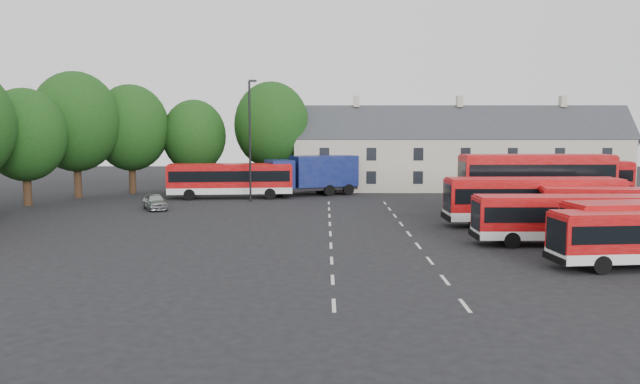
{
  "coord_description": "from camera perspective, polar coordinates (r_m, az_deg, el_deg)",
  "views": [
    {
      "loc": [
        -0.34,
        -37.18,
        6.79
      ],
      "look_at": [
        -0.69,
        6.5,
        2.2
      ],
      "focal_mm": 35.0,
      "sensor_mm": 36.0,
      "label": 1
    }
  ],
  "objects": [
    {
      "name": "lane_markings",
      "position": [
        39.86,
        4.55,
        -3.82
      ],
      "size": [
        5.15,
        33.8,
        0.01
      ],
      "color": "beige",
      "rests_on": "ground"
    },
    {
      "name": "ground",
      "position": [
        37.79,
        0.98,
        -4.35
      ],
      "size": [
        140.0,
        140.0,
        0.0
      ],
      "primitive_type": "plane",
      "color": "black",
      "rests_on": "ground"
    },
    {
      "name": "treeline",
      "position": [
        60.11,
        -19.47,
        5.56
      ],
      "size": [
        29.92,
        32.59,
        12.01
      ],
      "color": "black",
      "rests_on": "ground"
    },
    {
      "name": "silver_car",
      "position": [
        52.97,
        -14.87,
        -0.85
      ],
      "size": [
        3.06,
        4.15,
        1.31
      ],
      "primitive_type": "imported",
      "rotation": [
        0.0,
        0.0,
        0.45
      ],
      "color": "#9DA1A5",
      "rests_on": "ground"
    },
    {
      "name": "bus_row_d",
      "position": [
        43.98,
        26.12,
        -1.19
      ],
      "size": [
        10.57,
        3.93,
        2.92
      ],
      "rotation": [
        0.0,
        0.0,
        -0.16
      ],
      "color": "silver",
      "rests_on": "ground"
    },
    {
      "name": "box_truck",
      "position": [
        61.7,
        -0.62,
        1.73
      ],
      "size": [
        9.33,
        6.0,
        3.91
      ],
      "rotation": [
        0.0,
        0.0,
        0.39
      ],
      "color": "black",
      "rests_on": "ground"
    },
    {
      "name": "bus_row_c",
      "position": [
        38.41,
        21.34,
        -2.01
      ],
      "size": [
        10.11,
        2.47,
        2.85
      ],
      "rotation": [
        0.0,
        0.0,
        0.01
      ],
      "color": "silver",
      "rests_on": "ground"
    },
    {
      "name": "bus_row_e",
      "position": [
        44.73,
        18.9,
        -0.48
      ],
      "size": [
        11.81,
        3.02,
        3.32
      ],
      "rotation": [
        0.0,
        0.0,
        0.03
      ],
      "color": "silver",
      "rests_on": "ground"
    },
    {
      "name": "bus_north",
      "position": [
        59.58,
        -8.2,
        1.3
      ],
      "size": [
        11.83,
        3.81,
        3.29
      ],
      "rotation": [
        0.0,
        0.0,
        0.1
      ],
      "color": "silver",
      "rests_on": "ground"
    },
    {
      "name": "terrace_houses",
      "position": [
        68.75,
        12.52,
        3.42
      ],
      "size": [
        35.7,
        7.13,
        10.06
      ],
      "color": "beige",
      "rests_on": "ground"
    },
    {
      "name": "bus_dd_south",
      "position": [
        50.19,
        19.14,
        0.95
      ],
      "size": [
        11.52,
        3.09,
        4.68
      ],
      "rotation": [
        0.0,
        0.0,
        0.04
      ],
      "color": "silver",
      "rests_on": "ground"
    },
    {
      "name": "bus_dd_north",
      "position": [
        52.63,
        21.29,
        0.75
      ],
      "size": [
        10.29,
        3.76,
        4.12
      ],
      "rotation": [
        0.0,
        0.0,
        -0.15
      ],
      "color": "silver",
      "rests_on": "ground"
    },
    {
      "name": "lamppost",
      "position": [
        56.66,
        -6.41,
        5.01
      ],
      "size": [
        0.76,
        0.49,
        10.96
      ],
      "rotation": [
        0.0,
        0.0,
        0.36
      ],
      "color": "black",
      "rests_on": "ground"
    }
  ]
}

